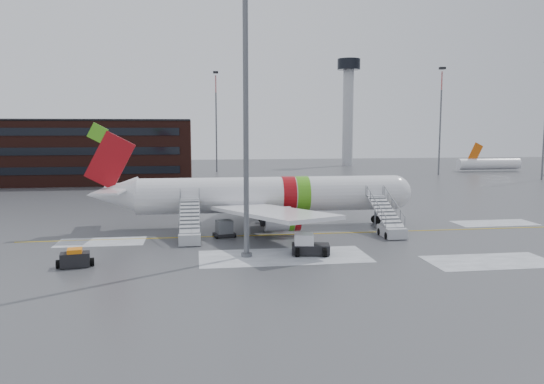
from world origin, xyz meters
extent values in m
plane|color=#494C4F|center=(0.00, 0.00, 0.00)|extent=(260.00, 260.00, 0.00)
cylinder|color=white|center=(-5.32, 3.65, 3.50)|extent=(28.00, 3.80, 3.80)
sphere|color=white|center=(8.68, 3.65, 3.50)|extent=(3.80, 3.80, 3.80)
cube|color=black|center=(9.72, 3.65, 4.00)|extent=(1.09, 1.60, 0.97)
cone|color=white|center=(-21.72, 3.65, 3.75)|extent=(5.20, 3.72, 3.72)
cube|color=#9C0C12|center=(-21.82, 3.65, 7.30)|extent=(5.27, 0.30, 6.09)
cube|color=#51AD1B|center=(-22.92, 3.65, 10.10)|extent=(2.16, 0.26, 2.16)
cube|color=white|center=(-21.52, 6.25, 4.40)|extent=(3.07, 4.85, 0.18)
cube|color=white|center=(-21.52, 1.05, 4.40)|extent=(3.07, 4.85, 0.18)
cube|color=white|center=(-6.32, 12.15, 2.90)|extent=(10.72, 15.97, 1.13)
cube|color=white|center=(-6.32, -4.85, 2.90)|extent=(10.72, 15.97, 1.13)
cylinder|color=white|center=(-4.82, 8.85, 1.55)|extent=(3.40, 2.10, 2.10)
cylinder|color=white|center=(-4.82, -1.55, 1.55)|extent=(3.40, 2.10, 2.10)
cylinder|color=#595B60|center=(6.68, 3.65, 0.90)|extent=(0.20, 0.20, 1.80)
cylinder|color=black|center=(6.68, 3.65, 0.45)|extent=(0.90, 0.56, 0.90)
cylinder|color=black|center=(-5.82, 6.05, 0.45)|extent=(0.90, 0.56, 0.90)
cylinder|color=black|center=(-5.82, 1.25, 0.45)|extent=(0.90, 0.56, 0.90)
cube|color=#AFB2B7|center=(5.78, -3.65, 0.55)|extent=(2.00, 3.20, 1.00)
cube|color=#AFB2B7|center=(5.78, -1.55, 2.23)|extent=(1.90, 5.87, 2.52)
cube|color=#AFB2B7|center=(5.78, 1.75, 3.40)|extent=(1.90, 1.40, 0.15)
cylinder|color=#595B60|center=(5.78, 1.35, 1.70)|extent=(0.16, 0.16, 3.40)
cylinder|color=black|center=(4.88, -4.65, 0.35)|extent=(0.25, 0.70, 0.70)
cylinder|color=black|center=(6.68, -2.65, 0.35)|extent=(0.25, 0.70, 0.70)
cube|color=#ADB0B4|center=(-13.77, -3.65, 0.55)|extent=(2.00, 3.20, 1.00)
cube|color=#ADB0B4|center=(-13.77, -1.55, 2.23)|extent=(1.90, 5.87, 2.52)
cube|color=#ADB0B4|center=(-13.77, 1.75, 3.40)|extent=(1.90, 1.40, 0.15)
cylinder|color=#595B60|center=(-13.77, 1.35, 1.70)|extent=(0.16, 0.16, 3.40)
cylinder|color=black|center=(-14.67, -4.65, 0.35)|extent=(0.25, 0.70, 0.70)
cylinder|color=black|center=(-12.87, -2.65, 0.35)|extent=(0.25, 0.70, 0.70)
cube|color=black|center=(-3.68, -9.70, 0.51)|extent=(3.38, 2.19, 0.79)
cube|color=white|center=(-4.24, -9.60, 1.29)|extent=(1.82, 1.82, 1.01)
cube|color=black|center=(-4.24, -9.60, 1.69)|extent=(1.58, 1.67, 0.17)
cylinder|color=black|center=(-4.92, -10.28, 0.39)|extent=(0.46, 0.83, 0.79)
cylinder|color=black|center=(-2.71, -10.66, 0.39)|extent=(0.46, 0.83, 0.79)
cylinder|color=black|center=(-4.66, -8.73, 0.39)|extent=(0.46, 0.83, 0.79)
cylinder|color=black|center=(-2.44, -9.11, 0.39)|extent=(0.46, 0.83, 0.79)
cube|color=black|center=(-10.46, -1.25, 0.23)|extent=(2.29, 1.88, 0.32)
cube|color=slate|center=(-10.46, -1.25, 0.96)|extent=(1.73, 1.66, 1.37)
cylinder|color=black|center=(-11.37, -1.89, 0.14)|extent=(0.22, 0.30, 0.27)
cylinder|color=black|center=(-9.55, -0.61, 0.14)|extent=(0.22, 0.30, 0.27)
cube|color=black|center=(-22.39, -11.00, 0.58)|extent=(2.30, 1.59, 1.06)
cube|color=orange|center=(-22.39, -11.00, 1.22)|extent=(1.23, 1.32, 0.43)
cylinder|color=black|center=(-23.24, -11.00, 0.32)|extent=(1.15, 0.79, 0.64)
cylinder|color=black|center=(-21.54, -11.00, 0.32)|extent=(1.15, 0.79, 0.64)
cylinder|color=#595B60|center=(-9.07, -9.56, 10.78)|extent=(0.44, 0.44, 21.57)
cylinder|color=#595B60|center=(-9.07, -9.56, 0.15)|extent=(0.90, 0.90, 0.30)
cube|color=#3F1E16|center=(-45.00, 55.00, 6.00)|extent=(62.00, 16.00, 12.00)
cube|color=black|center=(-45.00, 55.00, 12.10)|extent=(62.00, 16.00, 0.40)
cube|color=black|center=(-45.00, 46.95, 3.00)|extent=(58.00, 0.12, 1.40)
cube|color=black|center=(-45.00, 46.95, 6.50)|extent=(58.00, 0.12, 1.40)
cube|color=black|center=(-45.00, 46.95, 10.00)|extent=(58.00, 0.12, 1.40)
cylinder|color=#B2B5BA|center=(30.00, 95.00, 14.00)|extent=(3.00, 3.00, 28.00)
cylinder|color=black|center=(30.00, 95.00, 28.50)|extent=(6.40, 6.40, 3.00)
cylinder|color=#595B60|center=(42.00, 62.00, 9.60)|extent=(0.36, 0.36, 19.20)
cylinder|color=#CC7272|center=(42.00, 62.00, 21.12)|extent=(0.32, 0.32, 4.32)
cube|color=black|center=(42.00, 62.00, 24.00)|extent=(1.20, 1.20, 0.50)
cylinder|color=#595B60|center=(-8.00, 78.00, 9.60)|extent=(0.36, 0.36, 19.20)
cylinder|color=#CC7272|center=(-8.00, 78.00, 21.12)|extent=(0.32, 0.32, 4.32)
cube|color=black|center=(-8.00, 78.00, 24.00)|extent=(1.20, 1.20, 0.50)
cylinder|color=#595B60|center=(58.00, 48.00, 9.60)|extent=(0.36, 0.36, 19.20)
camera|label=1|loc=(-13.13, -52.38, 10.54)|focal=35.00mm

